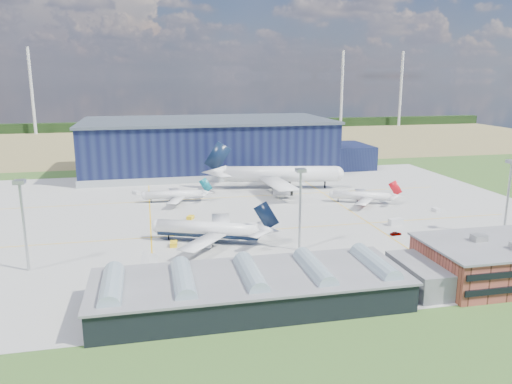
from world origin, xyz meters
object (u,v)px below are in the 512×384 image
light_mast_center (300,196)px  airliner_regional (174,191)px  gse_tug_b (190,217)px  gse_cart_b (136,193)px  airstair (150,265)px  airliner_red (362,192)px  light_mast_east (509,185)px  gse_cart_a (436,210)px  gse_van_c (396,222)px  airliner_navy (208,221)px  hangar (213,148)px  airliner_widebody (281,166)px  car_b (359,251)px  gse_van_b (255,227)px  car_a (396,234)px  light_mast_west (22,211)px  gse_tug_a (174,244)px

light_mast_center → airliner_regional: (-30.74, 62.01, -10.91)m
gse_tug_b → gse_cart_b: gse_cart_b is taller
light_mast_center → airstair: (-40.63, -6.89, -13.75)m
airliner_red → light_mast_east: bearing=143.6°
gse_cart_a → gse_van_c: (-22.11, -12.04, 0.45)m
airliner_navy → gse_cart_b: bearing=-49.7°
hangar → gse_tug_b: hangar is taller
airliner_widebody → gse_cart_b: airliner_widebody is taller
gse_tug_b → car_b: gse_tug_b is taller
airliner_regional → gse_van_b: 47.12m
light_mast_east → airliner_navy: size_ratio=0.59×
gse_cart_a → airstair: airstair is taller
gse_tug_b → car_a: 66.83m
light_mast_west → airliner_navy: 48.59m
gse_cart_b → car_b: bearing=-90.7°
hangar → gse_tug_b: size_ratio=51.90×
airliner_widebody → gse_tug_b: 57.76m
gse_cart_a → airstair: (-100.23, -35.01, 1.03)m
airliner_navy → gse_tug_a: bearing=30.5°
airliner_widebody → gse_cart_b: bearing=-171.4°
light_mast_west → gse_tug_b: size_ratio=8.23×
gse_tug_b → gse_van_b: gse_van_b is taller
airliner_regional → gse_cart_a: size_ratio=9.29×
light_mast_center → airliner_navy: size_ratio=0.59×
airliner_widebody → light_mast_center: bearing=-89.9°
gse_cart_a → car_b: 55.66m
light_mast_west → airliner_red: light_mast_west is taller
gse_tug_a → airstair: (-6.77, -17.47, 1.02)m
airliner_navy → gse_cart_a: size_ratio=12.98×
light_mast_center → gse_van_b: 26.61m
light_mast_east → hangar: bearing=120.0°
gse_tug_a → airliner_widebody: bearing=60.2°
airliner_regional → car_b: size_ratio=7.73×
airliner_red → car_a: bearing=104.3°
airliner_regional → airstair: size_ratio=5.28×
airliner_navy → airliner_regional: 50.56m
gse_cart_a → car_b: (-44.22, -33.81, -0.06)m
gse_tug_b → gse_cart_a: bearing=21.3°
airliner_regional → gse_tug_b: airliner_regional is taller
hangar → light_mast_west: 139.77m
airliner_widebody → gse_van_b: (-23.31, -55.10, -8.94)m
airliner_red → car_a: 39.59m
gse_tug_b → gse_tug_a: bearing=-77.6°
airliner_widebody → gse_tug_a: size_ratio=19.11×
gse_tug_b → car_b: (42.13, -42.92, -0.01)m
gse_cart_a → car_b: size_ratio=0.83×
hangar → car_a: (39.65, -118.56, -11.01)m
airliner_navy → gse_tug_b: 26.07m
car_b → light_mast_west: bearing=109.9°
hangar → airliner_red: (45.77, -79.64, -7.09)m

